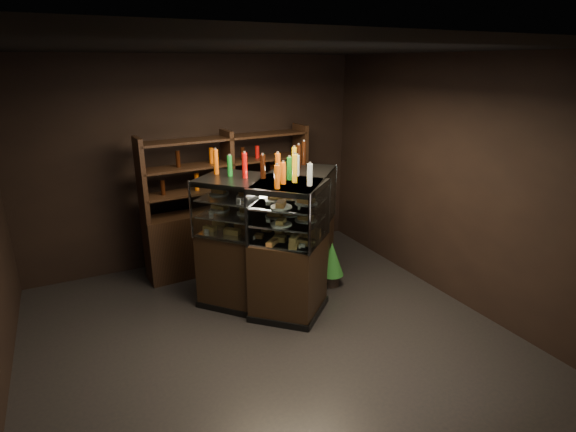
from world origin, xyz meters
The scene contains 7 objects.
ground centered at (0.00, 0.00, 0.00)m, with size 5.00×5.00×0.00m, color black.
room_shell centered at (0.00, 0.00, 1.94)m, with size 5.02×5.02×3.01m.
display_case centered at (0.45, 0.71, 0.54)m, with size 2.00×1.61×1.62m.
food_display centered at (0.45, 0.71, 1.23)m, with size 1.50×1.10×0.49m.
bottles_top centered at (0.45, 0.71, 1.76)m, with size 1.32×0.97×0.30m.
potted_conifer centered at (1.28, 0.78, 0.40)m, with size 0.33×0.33×0.70m.
back_shelving centered at (0.31, 2.05, 0.61)m, with size 2.49×0.58×2.00m.
Camera 1 is at (-1.71, -3.87, 2.88)m, focal length 28.00 mm.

